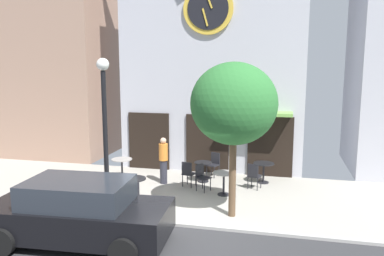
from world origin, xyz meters
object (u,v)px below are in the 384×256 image
(cafe_table_near_door, at_px, (203,169))
(cafe_table_leftmost, at_px, (264,168))
(street_lamp, at_px, (105,133))
(street_tree, at_px, (234,104))
(cafe_chair_curbside, at_px, (132,194))
(cafe_chair_under_awning, at_px, (188,172))
(cafe_chair_mid_row, at_px, (202,175))
(cafe_table_center, at_px, (134,185))
(cafe_table_rightmost, at_px, (224,179))
(cafe_chair_left_end, at_px, (254,174))
(parked_car_black, at_px, (79,212))
(cafe_table_center_left, at_px, (122,164))
(cafe_chair_right_end, at_px, (214,163))
(pedestrian_orange, at_px, (163,160))

(cafe_table_near_door, bearing_deg, cafe_table_leftmost, 9.51)
(street_lamp, xyz_separation_m, street_tree, (3.74, 0.12, 0.93))
(cafe_chair_curbside, relative_size, cafe_chair_under_awning, 1.00)
(street_tree, relative_size, cafe_chair_mid_row, 4.79)
(cafe_table_center, relative_size, cafe_table_near_door, 1.05)
(cafe_table_leftmost, bearing_deg, cafe_table_rightmost, -126.06)
(street_tree, bearing_deg, cafe_chair_left_end, 80.73)
(street_lamp, relative_size, street_tree, 1.02)
(parked_car_black, bearing_deg, cafe_table_center_left, 102.58)
(cafe_table_rightmost, bearing_deg, parked_car_black, -123.91)
(cafe_table_rightmost, distance_m, cafe_chair_under_awning, 1.46)
(street_tree, xyz_separation_m, cafe_table_center_left, (-4.50, 2.74, -2.62))
(cafe_chair_right_end, height_order, parked_car_black, parked_car_black)
(pedestrian_orange, xyz_separation_m, parked_car_black, (-0.54, -4.99, -0.10))
(street_tree, relative_size, cafe_table_center, 5.60)
(cafe_chair_curbside, bearing_deg, cafe_table_center_left, 118.16)
(street_tree, relative_size, cafe_chair_right_end, 4.79)
(cafe_table_leftmost, relative_size, cafe_chair_left_end, 0.83)
(cafe_table_center_left, height_order, cafe_chair_left_end, cafe_chair_left_end)
(cafe_chair_under_awning, distance_m, pedestrian_orange, 1.03)
(street_tree, bearing_deg, cafe_table_near_door, 115.76)
(cafe_table_near_door, relative_size, cafe_table_rightmost, 0.96)
(cafe_table_center_left, height_order, cafe_table_near_door, cafe_table_center_left)
(cafe_chair_curbside, bearing_deg, street_tree, 7.01)
(cafe_table_rightmost, relative_size, cafe_table_leftmost, 1.01)
(cafe_table_rightmost, xyz_separation_m, cafe_chair_right_end, (-0.69, 2.09, -0.01))
(cafe_table_rightmost, relative_size, parked_car_black, 0.17)
(street_tree, xyz_separation_m, cafe_table_center, (-3.11, 0.42, -2.61))
(cafe_table_rightmost, xyz_separation_m, pedestrian_orange, (-2.30, 0.77, 0.32))
(cafe_chair_curbside, height_order, cafe_chair_mid_row, same)
(cafe_table_rightmost, bearing_deg, cafe_table_center, -153.78)
(cafe_table_center_left, bearing_deg, cafe_table_leftmost, 6.75)
(cafe_table_rightmost, xyz_separation_m, cafe_table_leftmost, (1.20, 1.64, -0.01))
(cafe_chair_mid_row, relative_size, pedestrian_orange, 0.54)
(cafe_chair_under_awning, bearing_deg, street_tree, -51.23)
(cafe_chair_mid_row, bearing_deg, cafe_table_near_door, 98.50)
(cafe_table_center_left, distance_m, cafe_chair_mid_row, 3.29)
(street_tree, bearing_deg, pedestrian_orange, 138.31)
(cafe_table_rightmost, relative_size, cafe_chair_right_end, 0.84)
(street_tree, height_order, cafe_chair_left_end, street_tree)
(street_lamp, xyz_separation_m, parked_car_black, (0.41, -2.39, -1.48))
(street_tree, xyz_separation_m, pedestrian_orange, (-2.79, 2.49, -2.30))
(cafe_chair_right_end, xyz_separation_m, cafe_chair_mid_row, (-0.11, -1.80, 0.00))
(cafe_chair_right_end, bearing_deg, cafe_table_center_left, -162.26)
(street_tree, height_order, cafe_table_center_left, street_tree)
(cafe_table_leftmost, bearing_deg, street_lamp, -142.00)
(cafe_table_center_left, relative_size, cafe_chair_left_end, 0.86)
(street_lamp, relative_size, cafe_chair_right_end, 4.90)
(cafe_table_near_door, xyz_separation_m, cafe_table_leftmost, (2.15, 0.36, 0.04))
(pedestrian_orange, relative_size, parked_car_black, 0.38)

